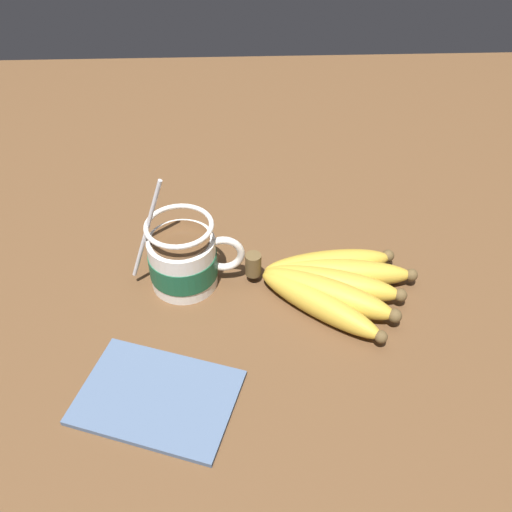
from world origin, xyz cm
name	(u,v)px	position (x,y,z in cm)	size (l,w,h in cm)	color
table	(253,286)	(0.00, 0.00, 1.71)	(137.87, 137.87, 3.41)	brown
coffee_mug	(184,260)	(-8.49, -0.65, 7.21)	(14.03, 8.39, 15.56)	white
banana_bunch	(329,282)	(9.18, -3.23, 5.19)	(20.89, 16.26, 4.24)	brown
napkin	(157,397)	(-10.55, -17.94, 3.71)	(18.72, 15.71, 0.60)	slate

